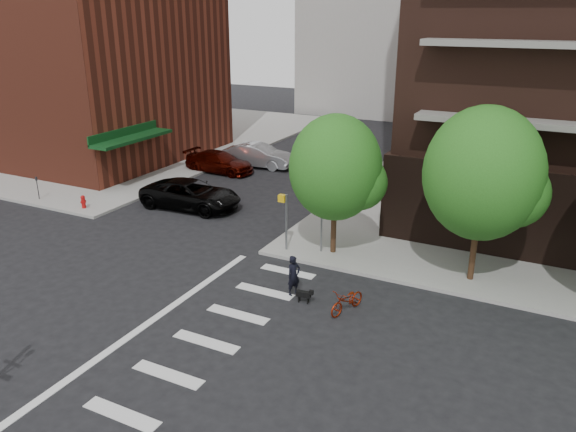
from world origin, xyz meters
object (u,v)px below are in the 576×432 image
parked_car_maroon (219,162)px  scooter (347,301)px  parked_car_silver (258,155)px  dog_walker (294,276)px  parked_car_black (191,194)px  fire_hydrant (83,201)px

parked_car_maroon → scooter: (14.64, -13.79, -0.25)m
parked_car_silver → dog_walker: (10.66, -15.89, -0.02)m
parked_car_black → scooter: size_ratio=3.23×
parked_car_black → scooter: bearing=-123.2°
parked_car_maroon → parked_car_black: bearing=-157.7°
parked_car_black → parked_car_silver: parked_car_silver is taller
parked_car_silver → scooter: bearing=-146.2°
dog_walker → parked_car_maroon: bearing=67.2°
parked_car_black → parked_car_silver: (-1.05, 9.33, 0.04)m
parked_car_black → dog_walker: 11.64m
fire_hydrant → dog_walker: (14.61, -3.51, 0.25)m
scooter → parked_car_maroon: bearing=154.1°
parked_car_maroon → parked_car_silver: (1.65, 2.41, 0.11)m
parked_car_silver → parked_car_black: bearing=-178.5°
parked_car_maroon → dog_walker: (12.31, -13.48, 0.10)m
parked_car_silver → dog_walker: size_ratio=3.09×
parked_car_silver → scooter: (12.98, -16.20, -0.36)m
parked_car_maroon → parked_car_silver: bearing=-33.5°
parked_car_maroon → parked_car_silver: size_ratio=0.98×
parked_car_black → scooter: (11.94, -6.87, -0.32)m
parked_car_black → dog_walker: size_ratio=3.50×
parked_car_silver → scooter: parked_car_silver is taller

